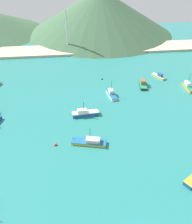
% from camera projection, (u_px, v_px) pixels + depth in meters
% --- Properties ---
extents(ground, '(260.00, 280.00, 0.50)m').
position_uv_depth(ground, '(114.00, 142.00, 73.81)').
color(ground, teal).
extents(fishing_boat_0, '(2.20, 8.95, 6.76)m').
position_uv_depth(fishing_boat_0, '(188.00, 86.00, 101.55)').
color(fishing_boat_0, orange).
rests_on(fishing_boat_0, ground).
extents(fishing_boat_3, '(3.72, 8.51, 6.93)m').
position_uv_depth(fishing_boat_3, '(111.00, 94.00, 96.21)').
color(fishing_boat_3, silver).
rests_on(fishing_boat_3, ground).
extents(fishing_boat_6, '(11.19, 5.54, 6.17)m').
position_uv_depth(fishing_boat_6, '(90.00, 142.00, 72.25)').
color(fishing_boat_6, gold).
rests_on(fishing_boat_6, ground).
extents(fishing_boat_10, '(4.11, 8.32, 2.65)m').
position_uv_depth(fishing_boat_10, '(143.00, 84.00, 103.12)').
color(fishing_boat_10, '#232328').
rests_on(fishing_boat_10, ground).
extents(fishing_boat_11, '(4.89, 7.18, 2.46)m').
position_uv_depth(fishing_boat_11, '(159.00, 76.00, 110.02)').
color(fishing_boat_11, gold).
rests_on(fishing_boat_11, ground).
extents(fishing_boat_14, '(9.76, 3.16, 5.65)m').
position_uv_depth(fishing_boat_14, '(85.00, 113.00, 84.67)').
color(fishing_boat_14, '#1E5BA8').
rests_on(fishing_boat_14, ground).
extents(buoy_0, '(0.75, 0.75, 0.75)m').
position_uv_depth(buoy_0, '(102.00, 79.00, 109.04)').
color(buoy_0, '#232328').
rests_on(buoy_0, ground).
extents(buoy_1, '(1.00, 1.00, 1.00)m').
position_uv_depth(buoy_1, '(55.00, 145.00, 71.97)').
color(buoy_1, red).
rests_on(buoy_1, ground).
extents(beach_strip, '(247.00, 17.18, 1.20)m').
position_uv_depth(beach_strip, '(90.00, 49.00, 140.80)').
color(beach_strip, beige).
rests_on(beach_strip, ground).
extents(hill_central, '(103.63, 103.63, 29.07)m').
position_uv_depth(hill_central, '(99.00, 11.00, 164.25)').
color(hill_central, '#3D6042').
rests_on(hill_central, ground).
extents(radio_tower, '(2.33, 1.86, 23.27)m').
position_uv_depth(radio_tower, '(67.00, 31.00, 133.09)').
color(radio_tower, silver).
rests_on(radio_tower, ground).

